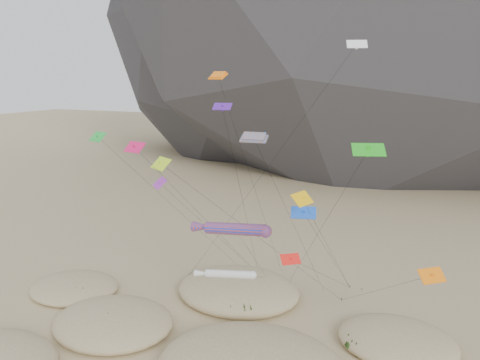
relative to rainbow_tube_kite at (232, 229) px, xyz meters
name	(u,v)px	position (x,y,z in m)	size (l,w,h in m)	color
dunes	(190,356)	(-0.62, -8.46, -9.60)	(50.00, 37.96, 4.00)	#CCB789
dune_grass	(181,356)	(-1.31, -8.94, -9.51)	(43.17, 27.30, 1.45)	black
kite_stakes	(281,280)	(1.85, 11.28, -10.18)	(21.67, 5.27, 0.30)	#3F2D1E
rainbow_tube_kite	(232,229)	(0.00, 0.00, 0.00)	(9.18, 10.20, 11.35)	#E44718
white_tube_kite	(227,274)	(2.28, -6.65, -1.84)	(5.73, 19.11, 9.08)	silver
orange_parafoil	(219,79)	(-3.44, 4.55, 14.99)	(5.67, 11.20, 26.14)	orange
multi_parafoil	(255,140)	(3.11, -1.90, 9.61)	(5.76, 13.49, 20.64)	orange
delta_kites	(258,176)	(3.35, -1.71, 6.21)	(35.11, 20.66, 29.02)	#DF145A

